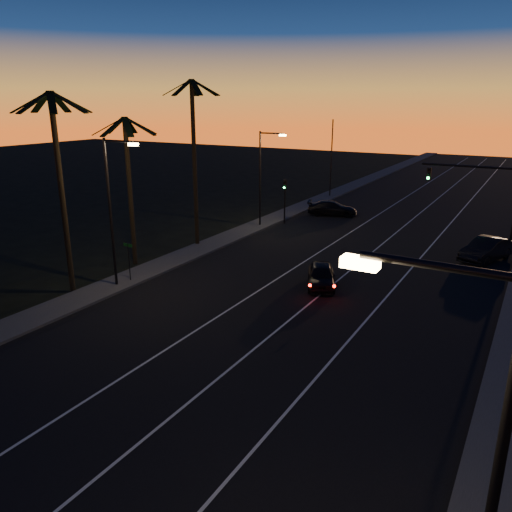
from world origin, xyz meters
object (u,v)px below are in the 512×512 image
Objects in this scene: lead_car at (321,275)px; right_car at (486,249)px; cross_car at (332,208)px; signal_mast at (483,188)px.

lead_car is 0.91× the size of right_car.
right_car reaches higher than cross_car.
right_car reaches higher than lead_car.
signal_mast reaches higher than cross_car.
right_car is (8.23, 10.76, 0.13)m from lead_car.
signal_mast is 15.92m from lead_car.
signal_mast reaches higher than right_car.
right_car is at bearing -29.22° from cross_car.
cross_car is at bearing 150.78° from right_car.
lead_car is at bearing -117.92° from signal_mast.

